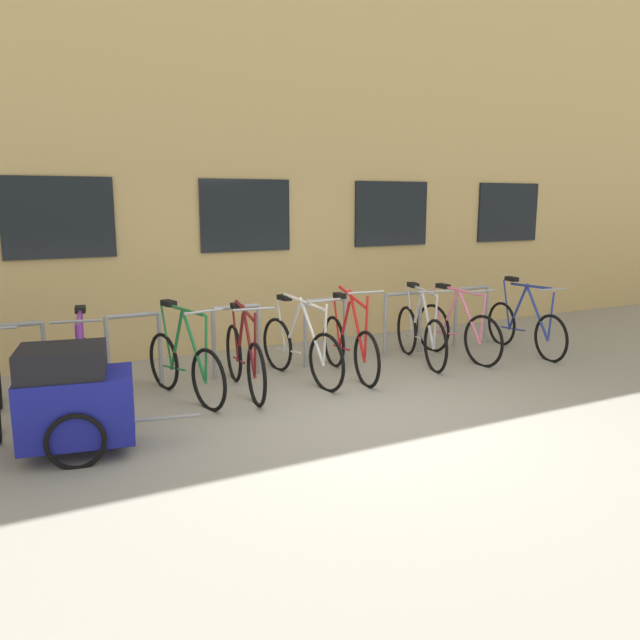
{
  "coord_description": "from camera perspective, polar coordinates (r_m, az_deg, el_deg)",
  "views": [
    {
      "loc": [
        -3.09,
        -5.07,
        2.09
      ],
      "look_at": [
        0.34,
        1.6,
        0.65
      ],
      "focal_mm": 35.18,
      "sensor_mm": 36.0,
      "label": 1
    }
  ],
  "objects": [
    {
      "name": "storefront_building",
      "position": [
        12.09,
        -12.78,
        16.34
      ],
      "size": [
        28.0,
        6.76,
        6.6
      ],
      "color": "tan",
      "rests_on": "ground"
    },
    {
      "name": "bicycle_white",
      "position": [
        7.38,
        -1.8,
        -2.59
      ],
      "size": [
        0.44,
        1.73,
        1.04
      ],
      "color": "black",
      "rests_on": "ground"
    },
    {
      "name": "bicycle_pink",
      "position": [
        8.58,
        12.34,
        -0.94
      ],
      "size": [
        0.44,
        1.65,
        1.0
      ],
      "color": "black",
      "rests_on": "ground"
    },
    {
      "name": "bicycle_red",
      "position": [
        7.56,
        2.68,
        -2.28
      ],
      "size": [
        0.44,
        1.63,
        1.11
      ],
      "color": "black",
      "rests_on": "ground"
    },
    {
      "name": "ground_plane",
      "position": [
        6.29,
        3.95,
        -8.58
      ],
      "size": [
        42.0,
        42.0,
        0.0
      ],
      "primitive_type": "plane",
      "color": "gray"
    },
    {
      "name": "bicycle_blue",
      "position": [
        9.17,
        18.14,
        -0.52
      ],
      "size": [
        0.44,
        1.7,
        1.04
      ],
      "color": "black",
      "rests_on": "ground"
    },
    {
      "name": "bicycle_maroon",
      "position": [
        6.97,
        -6.9,
        -3.49
      ],
      "size": [
        0.44,
        1.66,
        1.03
      ],
      "color": "black",
      "rests_on": "ground"
    },
    {
      "name": "bike_rack",
      "position": [
        7.77,
        -3.42,
        -0.77
      ],
      "size": [
        6.62,
        0.05,
        0.87
      ],
      "color": "gray",
      "rests_on": "ground"
    },
    {
      "name": "bike_trailer",
      "position": [
        5.61,
        -21.47,
        -6.62
      ],
      "size": [
        1.48,
        0.77,
        0.94
      ],
      "color": "navy",
      "rests_on": "ground"
    },
    {
      "name": "bicycle_purple",
      "position": [
        6.62,
        -20.73,
        -4.82
      ],
      "size": [
        0.44,
        1.69,
        1.05
      ],
      "color": "black",
      "rests_on": "ground"
    },
    {
      "name": "bicycle_silver",
      "position": [
        8.28,
        9.12,
        -1.23
      ],
      "size": [
        0.53,
        1.61,
        1.03
      ],
      "color": "black",
      "rests_on": "ground"
    },
    {
      "name": "bicycle_green",
      "position": [
        6.83,
        -12.21,
        -3.97
      ],
      "size": [
        0.53,
        1.58,
        1.05
      ],
      "color": "black",
      "rests_on": "ground"
    }
  ]
}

